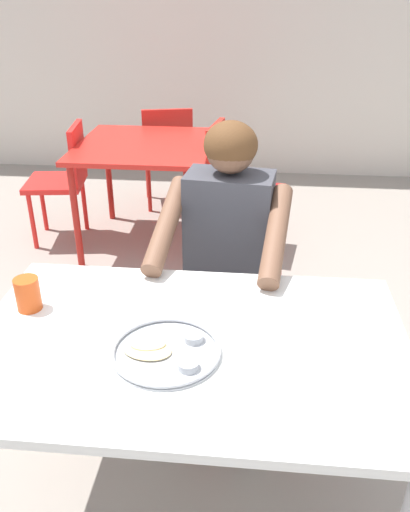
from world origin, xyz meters
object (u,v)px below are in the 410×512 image
Objects in this scene: table_foreground at (189,359)px; chair_red_far at (167,150)px; table_background_red at (145,155)px; chair_red_right at (231,181)px; thali_tray at (166,351)px; chair_foreground at (231,268)px; drinking_cup at (28,293)px; diner_foreground at (224,250)px; chair_red_left at (65,175)px.

table_foreground is 1.57× the size of chair_red_far.
table_background_red is 1.11× the size of chair_red_far.
chair_red_far reaches higher than table_foreground.
thali_tray is at bearing -91.89° from chair_red_right.
table_foreground is 2.07m from chair_red_right.
table_foreground is at bearing 50.66° from thali_tray.
chair_red_far is (-0.61, 1.95, -0.04)m from chair_foreground.
drinking_cup reaches higher than thali_tray.
diner_foreground reaches higher than chair_red_right.
table_background_red is 1.06× the size of chair_red_right.
chair_foreground reaches higher than chair_red_left.
chair_red_right is at bearing 74.39° from drinking_cup.
chair_foreground is 0.74× the size of diner_foreground.
table_background_red is at bearing -1.34° from chair_red_left.
chair_red_left is 0.90m from chair_red_far.
table_foreground is 0.85m from chair_foreground.
thali_tray is at bearing -99.95° from diner_foreground.
chair_red_far is (-0.53, 2.79, -0.19)m from table_foreground.
thali_tray reaches higher than table_background_red.
thali_tray is (-0.06, -0.07, 0.08)m from table_foreground.
thali_tray is at bearing -21.53° from drinking_cup.
drinking_cup is (-0.53, 0.12, 0.13)m from table_foreground.
diner_foreground is at bearing -67.28° from table_background_red.
chair_red_right is (-0.07, 1.23, -0.03)m from chair_foreground.
chair_red_far is at bearing 99.42° from thali_tray.
thali_tray is 0.26× the size of diner_foreground.
table_background_red is (-0.63, 1.49, -0.09)m from diner_foreground.
drinking_cup is 2.04m from chair_red_right.
chair_red_right reaches higher than thali_tray.
chair_red_far is (-0.47, 2.85, -0.27)m from thali_tray.
chair_red_right is (0.54, 1.94, -0.30)m from drinking_cup.
table_foreground is 0.56m from drinking_cup.
chair_red_right reaches higher than chair_red_far.
chair_foreground reaches higher than chair_red_right.
drinking_cup is 0.13× the size of chair_red_right.
chair_foreground is 1.10× the size of chair_red_far.
drinking_cup is (-0.47, 0.19, 0.05)m from thali_tray.
diner_foreground is 1.47m from chair_red_right.
drinking_cup is at bearing -89.98° from chair_red_far.
chair_red_far reaches higher than thali_tray.
chair_foreground reaches higher than table_background_red.
chair_foreground is 0.30m from diner_foreground.
chair_red_left is at bearing -132.05° from chair_red_far.
chair_red_left is at bearing 178.66° from table_background_red.
drinking_cup is at bearing 158.47° from thali_tray.
drinking_cup is at bearing -105.61° from chair_red_right.
drinking_cup reaches higher than table_background_red.
table_background_red is at bearing 90.98° from drinking_cup.
diner_foreground is 2.27m from chair_red_far.
chair_red_right is at bearing -2.68° from chair_red_left.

